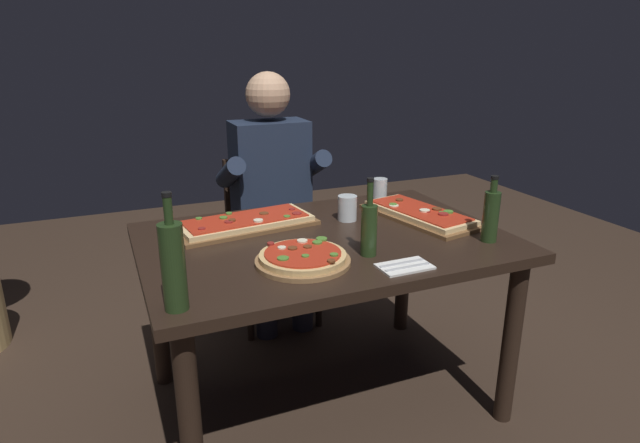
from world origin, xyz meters
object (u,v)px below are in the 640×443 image
object	(u,v)px
oil_bottle_amber	(173,265)
tumbler_far_side	(347,210)
diner_chair	(268,231)
seated_diner	(273,191)
pizza_rectangular_left	(419,214)
wine_bottle_dark	(491,215)
pizza_round_far	(303,258)
vinegar_bottle_green	(369,228)
pizza_rectangular_front	(245,223)
dining_table	(325,260)
tumbler_near_camera	(380,190)

from	to	relation	value
oil_bottle_amber	tumbler_far_side	bearing A→B (deg)	34.09
diner_chair	seated_diner	size ratio (longest dim) A/B	0.65
pizza_rectangular_left	wine_bottle_dark	world-z (taller)	wine_bottle_dark
pizza_round_far	wine_bottle_dark	xyz separation A→B (m)	(0.73, -0.07, 0.08)
pizza_rectangular_left	vinegar_bottle_green	distance (m)	0.50
pizza_rectangular_left	wine_bottle_dark	size ratio (longest dim) A/B	2.23
wine_bottle_dark	oil_bottle_amber	world-z (taller)	oil_bottle_amber
wine_bottle_dark	oil_bottle_amber	xyz separation A→B (m)	(-1.18, -0.10, 0.03)
pizza_rectangular_front	diner_chair	bearing A→B (deg)	65.36
wine_bottle_dark	oil_bottle_amber	distance (m)	1.19
dining_table	vinegar_bottle_green	bearing A→B (deg)	-72.67
pizza_rectangular_front	vinegar_bottle_green	distance (m)	0.57
tumbler_near_camera	pizza_round_far	bearing A→B (deg)	-136.12
seated_diner	diner_chair	bearing A→B (deg)	90.00
oil_bottle_amber	diner_chair	distance (m)	1.45
vinegar_bottle_green	seated_diner	xyz separation A→B (m)	(-0.04, 0.96, -0.10)
tumbler_near_camera	pizza_rectangular_left	bearing A→B (deg)	-89.77
pizza_rectangular_front	oil_bottle_amber	distance (m)	0.73
pizza_rectangular_front	pizza_round_far	world-z (taller)	same
diner_chair	vinegar_bottle_green	bearing A→B (deg)	-87.91
wine_bottle_dark	pizza_round_far	bearing A→B (deg)	174.48
seated_diner	vinegar_bottle_green	bearing A→B (deg)	-87.65
tumbler_near_camera	seated_diner	distance (m)	0.55
pizza_rectangular_left	wine_bottle_dark	xyz separation A→B (m)	(0.09, -0.34, 0.08)
diner_chair	pizza_round_far	bearing A→B (deg)	-100.88
dining_table	tumbler_far_side	xyz separation A→B (m)	(0.17, 0.16, 0.14)
pizza_rectangular_left	pizza_round_far	world-z (taller)	same
pizza_rectangular_front	pizza_rectangular_left	distance (m)	0.74
dining_table	seated_diner	size ratio (longest dim) A/B	1.05
pizza_rectangular_left	tumbler_near_camera	xyz separation A→B (m)	(-0.00, 0.35, 0.02)
wine_bottle_dark	tumbler_near_camera	world-z (taller)	wine_bottle_dark
pizza_rectangular_front	wine_bottle_dark	bearing A→B (deg)	-32.34
pizza_rectangular_front	tumbler_near_camera	xyz separation A→B (m)	(0.72, 0.17, 0.02)
tumbler_far_side	diner_chair	xyz separation A→B (m)	(-0.14, 0.69, -0.30)
pizza_rectangular_left	pizza_round_far	bearing A→B (deg)	-157.34
pizza_rectangular_front	wine_bottle_dark	distance (m)	0.97
pizza_rectangular_front	wine_bottle_dark	xyz separation A→B (m)	(0.81, -0.51, 0.08)
tumbler_near_camera	diner_chair	distance (m)	0.69
dining_table	vinegar_bottle_green	xyz separation A→B (m)	(0.07, -0.23, 0.20)
vinegar_bottle_green	tumbler_far_side	bearing A→B (deg)	75.12
vinegar_bottle_green	seated_diner	size ratio (longest dim) A/B	0.21
pizza_round_far	seated_diner	distance (m)	0.97
pizza_round_far	tumbler_near_camera	xyz separation A→B (m)	(0.64, 0.62, 0.02)
pizza_round_far	oil_bottle_amber	distance (m)	0.49
tumbler_near_camera	diner_chair	xyz separation A→B (m)	(-0.44, 0.45, -0.30)
vinegar_bottle_green	tumbler_near_camera	world-z (taller)	vinegar_bottle_green
vinegar_bottle_green	dining_table	bearing A→B (deg)	107.33
dining_table	tumbler_near_camera	size ratio (longest dim) A/B	14.39
dining_table	seated_diner	distance (m)	0.74
dining_table	tumbler_near_camera	distance (m)	0.64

